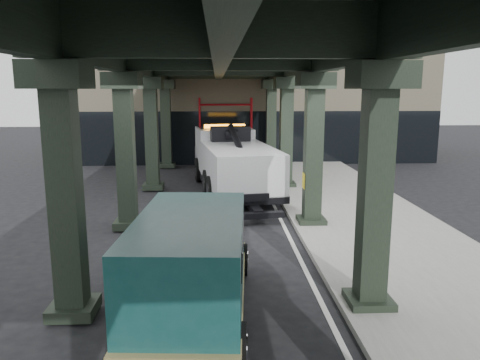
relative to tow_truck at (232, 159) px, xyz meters
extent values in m
plane|color=black|center=(-0.14, -7.56, -1.46)|extent=(90.00, 90.00, 0.00)
cube|color=gray|center=(4.36, -5.56, -1.38)|extent=(5.00, 40.00, 0.15)
cube|color=silver|center=(1.56, -5.56, -1.45)|extent=(0.12, 38.00, 0.01)
cube|color=black|center=(2.46, -11.56, 1.04)|extent=(0.55, 0.55, 5.00)
cube|color=black|center=(2.46, -11.56, 3.29)|extent=(1.10, 1.10, 0.50)
cube|color=black|center=(2.46, -11.56, -1.28)|extent=(0.90, 0.90, 0.24)
cube|color=black|center=(2.46, -5.56, 1.04)|extent=(0.55, 0.55, 5.00)
cube|color=black|center=(2.46, -5.56, 3.29)|extent=(1.10, 1.10, 0.50)
cube|color=black|center=(2.46, -5.56, -1.28)|extent=(0.90, 0.90, 0.24)
cube|color=black|center=(2.46, 0.44, 1.04)|extent=(0.55, 0.55, 5.00)
cube|color=black|center=(2.46, 0.44, 3.29)|extent=(1.10, 1.10, 0.50)
cube|color=black|center=(2.46, 0.44, -1.28)|extent=(0.90, 0.90, 0.24)
cube|color=black|center=(2.46, 6.44, 1.04)|extent=(0.55, 0.55, 5.00)
cube|color=black|center=(2.46, 6.44, 3.29)|extent=(1.10, 1.10, 0.50)
cube|color=black|center=(2.46, 6.44, -1.28)|extent=(0.90, 0.90, 0.24)
cube|color=black|center=(-3.54, -11.56, 1.04)|extent=(0.55, 0.55, 5.00)
cube|color=black|center=(-3.54, -11.56, 3.29)|extent=(1.10, 1.10, 0.50)
cube|color=black|center=(-3.54, -11.56, -1.28)|extent=(0.90, 0.90, 0.24)
cube|color=black|center=(-3.54, -5.56, 1.04)|extent=(0.55, 0.55, 5.00)
cube|color=black|center=(-3.54, -5.56, 3.29)|extent=(1.10, 1.10, 0.50)
cube|color=black|center=(-3.54, -5.56, -1.28)|extent=(0.90, 0.90, 0.24)
cube|color=black|center=(-3.54, 0.44, 1.04)|extent=(0.55, 0.55, 5.00)
cube|color=black|center=(-3.54, 0.44, 3.29)|extent=(1.10, 1.10, 0.50)
cube|color=black|center=(-3.54, 0.44, -1.28)|extent=(0.90, 0.90, 0.24)
cube|color=black|center=(-3.54, 6.44, 1.04)|extent=(0.55, 0.55, 5.00)
cube|color=black|center=(-3.54, 6.44, 3.29)|extent=(1.10, 1.10, 0.50)
cube|color=black|center=(-3.54, 6.44, -1.28)|extent=(0.90, 0.90, 0.24)
cube|color=black|center=(2.46, -5.56, 4.09)|extent=(0.35, 32.00, 1.10)
cube|color=black|center=(-3.54, -5.56, 4.09)|extent=(0.35, 32.00, 1.10)
cube|color=black|center=(-0.54, -5.56, 4.09)|extent=(0.35, 32.00, 1.10)
cube|color=black|center=(-0.54, -5.56, 4.79)|extent=(7.40, 32.00, 0.30)
cube|color=#C6B793|center=(1.86, 12.44, 2.54)|extent=(22.00, 10.00, 8.00)
cylinder|color=#A90D15|center=(-1.64, 7.34, 0.54)|extent=(0.08, 0.08, 4.00)
cylinder|color=#A90D15|center=(-1.64, 6.54, 0.54)|extent=(0.08, 0.08, 4.00)
cylinder|color=#A90D15|center=(1.36, 7.34, 0.54)|extent=(0.08, 0.08, 4.00)
cylinder|color=#A90D15|center=(1.36, 6.54, 0.54)|extent=(0.08, 0.08, 4.00)
cylinder|color=#A90D15|center=(-0.14, 7.34, -0.46)|extent=(3.00, 0.08, 0.08)
cylinder|color=#A90D15|center=(-0.14, 7.34, 0.84)|extent=(3.00, 0.08, 0.08)
cylinder|color=#A90D15|center=(-0.14, 7.34, 2.14)|extent=(3.00, 0.08, 0.08)
cube|color=black|center=(0.08, -0.56, -0.70)|extent=(2.20, 8.17, 0.27)
cube|color=white|center=(-0.31, 2.17, 0.22)|extent=(2.87, 2.92, 1.94)
cube|color=white|center=(-0.47, 3.29, -0.32)|extent=(2.62, 1.10, 0.97)
cube|color=black|center=(-0.34, 2.44, 0.75)|extent=(2.55, 1.72, 0.92)
cube|color=white|center=(0.25, -1.78, 0.00)|extent=(3.32, 5.71, 1.51)
cube|color=orange|center=(-0.28, 1.96, 1.29)|extent=(1.97, 0.57, 0.17)
cube|color=black|center=(-0.05, 0.35, 1.08)|extent=(1.80, 0.88, 0.65)
cylinder|color=black|center=(0.22, -1.57, 0.81)|extent=(0.79, 3.77, 1.45)
cube|color=black|center=(0.64, -4.51, -1.08)|extent=(0.53, 1.54, 0.19)
cube|color=black|center=(0.74, -5.26, -1.13)|extent=(1.75, 0.51, 0.19)
cylinder|color=black|center=(-1.53, 2.32, -0.86)|extent=(0.54, 1.23, 1.19)
cylinder|color=silver|center=(-1.53, 2.32, -0.86)|extent=(0.51, 0.71, 0.65)
cylinder|color=black|center=(0.82, 2.66, -0.86)|extent=(0.54, 1.23, 1.19)
cylinder|color=silver|center=(0.82, 2.66, -0.86)|extent=(0.51, 0.71, 0.65)
cylinder|color=black|center=(-1.03, -1.20, -0.86)|extent=(0.54, 1.23, 1.19)
cylinder|color=silver|center=(-1.03, -1.20, -0.86)|extent=(0.51, 0.71, 0.65)
cylinder|color=black|center=(1.32, -0.87, -0.86)|extent=(0.54, 1.23, 1.19)
cylinder|color=silver|center=(1.32, -0.87, -0.86)|extent=(0.51, 0.71, 0.65)
cylinder|color=black|center=(-0.83, -2.59, -0.86)|extent=(0.54, 1.23, 1.19)
cylinder|color=silver|center=(-0.83, -2.59, -0.86)|extent=(0.51, 0.71, 0.65)
cylinder|color=black|center=(1.52, -2.26, -0.86)|extent=(0.54, 1.23, 1.19)
cylinder|color=silver|center=(1.52, -2.26, -0.86)|extent=(0.51, 0.71, 0.65)
cube|color=#124342|center=(-0.98, -9.46, -0.57)|extent=(1.98, 1.15, 0.84)
cube|color=#124342|center=(-1.16, -12.02, -0.20)|extent=(2.24, 4.32, 1.82)
cube|color=#9A884E|center=(-1.13, -11.65, -0.94)|extent=(2.35, 5.35, 0.33)
cube|color=black|center=(-1.01, -9.84, 0.18)|extent=(1.84, 0.52, 0.78)
cube|color=black|center=(-1.14, -11.74, 0.27)|extent=(2.21, 3.49, 0.51)
cube|color=silver|center=(-0.95, -8.97, -0.94)|extent=(1.87, 0.24, 0.28)
cylinder|color=black|center=(-1.92, -9.45, -1.07)|extent=(0.31, 0.80, 0.78)
cylinder|color=silver|center=(-1.92, -9.45, -1.07)|extent=(0.33, 0.45, 0.43)
cylinder|color=black|center=(-0.05, -9.57, -1.07)|extent=(0.31, 0.80, 0.78)
cylinder|color=silver|center=(-0.05, -9.57, -1.07)|extent=(0.33, 0.45, 0.43)
cylinder|color=black|center=(-2.18, -13.36, -1.07)|extent=(0.31, 0.80, 0.78)
cylinder|color=silver|center=(-2.18, -13.36, -1.07)|extent=(0.33, 0.45, 0.43)
cylinder|color=black|center=(-0.32, -13.48, -1.07)|extent=(0.31, 0.80, 0.78)
cylinder|color=silver|center=(-0.32, -13.48, -1.07)|extent=(0.33, 0.45, 0.43)
camera|label=1|loc=(-0.63, -20.41, 3.04)|focal=35.00mm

